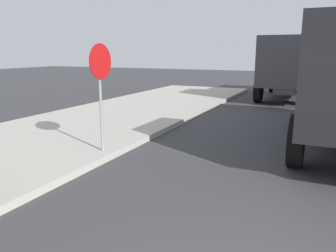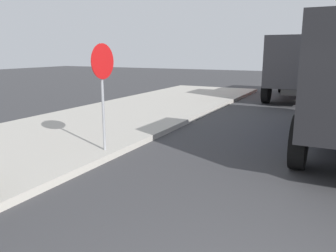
% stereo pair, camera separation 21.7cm
% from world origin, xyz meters
% --- Properties ---
extents(stop_sign, '(0.76, 0.08, 2.36)m').
position_xyz_m(stop_sign, '(3.72, 4.28, 1.79)').
color(stop_sign, gray).
rests_on(stop_sign, sidewalk_curb).
extents(dump_truck_red, '(7.01, 2.81, 3.00)m').
position_xyz_m(dump_truck_red, '(15.74, 1.38, 1.61)').
color(dump_truck_red, red).
rests_on(dump_truck_red, ground).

